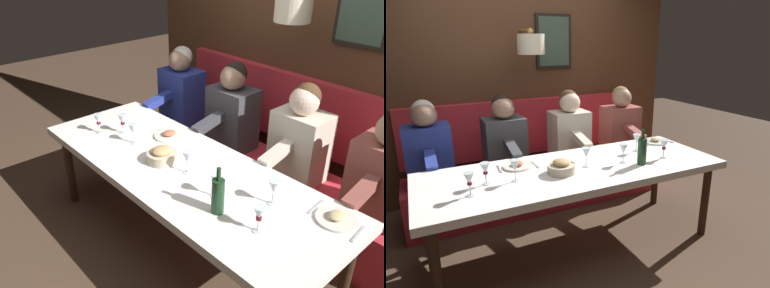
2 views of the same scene
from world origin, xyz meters
TOP-DOWN VIEW (x-y plane):
  - ground_plane at (0.00, 0.00)m, footprint 12.00×12.00m
  - dining_table at (0.00, 0.00)m, footprint 0.90×2.47m
  - banquette_bench at (0.89, 0.00)m, footprint 0.52×2.67m
  - back_wall_panel at (1.46, -0.00)m, footprint 0.59×3.87m
  - diner_nearest at (0.88, -1.01)m, footprint 0.60×0.40m
  - diner_near at (0.88, -0.36)m, footprint 0.60×0.40m
  - diner_middle at (0.88, 0.36)m, footprint 0.60×0.40m
  - diner_far at (0.88, 1.06)m, footprint 0.60×0.40m
  - place_setting_0 at (0.28, -1.04)m, footprint 0.24×0.32m
  - place_setting_1 at (0.22, 0.42)m, footprint 0.24×0.32m
  - wine_glass_0 at (-0.02, 0.73)m, footprint 0.07×0.07m
  - wine_glass_1 at (-0.05, 0.52)m, footprint 0.07×0.07m
  - wine_glass_2 at (-0.13, -0.80)m, footprint 0.07×0.07m
  - wine_glass_3 at (-0.16, 0.86)m, footprint 0.07×0.07m
  - wine_glass_4 at (0.13, -0.69)m, footprint 0.07×0.07m
  - wine_glass_5 at (-0.02, -0.08)m, footprint 0.07×0.07m
  - wine_glass_6 at (-0.08, -0.41)m, footprint 0.07×0.07m
  - wine_bottle at (-0.18, -0.53)m, footprint 0.08×0.08m
  - bread_bowl at (-0.06, 0.15)m, footprint 0.22×0.22m

SIDE VIEW (x-z plane):
  - ground_plane at x=0.00m, z-range 0.00..0.00m
  - banquette_bench at x=0.89m, z-range 0.00..0.45m
  - dining_table at x=0.00m, z-range 0.31..1.05m
  - place_setting_0 at x=0.28m, z-range 0.73..0.78m
  - place_setting_1 at x=0.22m, z-range 0.73..0.78m
  - bread_bowl at x=-0.06m, z-range 0.73..0.85m
  - diner_nearest at x=0.88m, z-range 0.42..1.21m
  - diner_near at x=0.88m, z-range 0.42..1.21m
  - diner_middle at x=0.88m, z-range 0.42..1.21m
  - diner_far at x=0.88m, z-range 0.42..1.21m
  - wine_glass_2 at x=-0.13m, z-range 0.77..0.94m
  - wine_glass_3 at x=-0.16m, z-range 0.77..0.94m
  - wine_glass_0 at x=-0.02m, z-range 0.77..0.94m
  - wine_bottle at x=-0.18m, z-range 0.71..1.01m
  - wine_glass_1 at x=-0.05m, z-range 0.77..0.94m
  - wine_glass_4 at x=0.13m, z-range 0.77..0.94m
  - wine_glass_5 at x=-0.02m, z-range 0.77..0.94m
  - wine_glass_6 at x=-0.08m, z-range 0.77..0.94m
  - back_wall_panel at x=1.46m, z-range -0.08..2.82m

